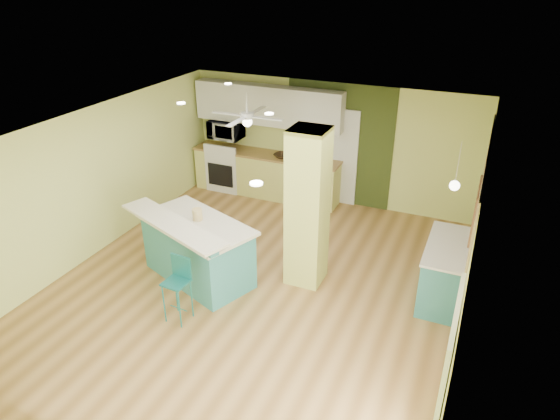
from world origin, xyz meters
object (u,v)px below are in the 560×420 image
at_px(peninsula, 197,249).
at_px(canister, 197,214).
at_px(fruit_bowl, 282,156).
at_px(bar_stool, 179,278).
at_px(side_counter, 444,271).

relative_size(peninsula, canister, 12.35).
xyz_separation_m(peninsula, fruit_bowl, (0.05, 3.28, 0.46)).
xyz_separation_m(peninsula, bar_stool, (0.32, -0.96, 0.13)).
height_order(fruit_bowl, canister, canister).
xyz_separation_m(bar_stool, fruit_bowl, (-0.27, 4.24, 0.33)).
height_order(bar_stool, fruit_bowl, fruit_bowl).
height_order(bar_stool, canister, canister).
distance_m(peninsula, fruit_bowl, 3.31).
bearing_deg(canister, bar_stool, -72.81).
relative_size(bar_stool, side_counter, 0.70).
distance_m(peninsula, side_counter, 3.79).
xyz_separation_m(side_counter, fruit_bowl, (-3.59, 2.26, 0.53)).
xyz_separation_m(bar_stool, side_counter, (3.33, 1.98, -0.20)).
bearing_deg(canister, peninsula, -82.54).
distance_m(peninsula, bar_stool, 1.02).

